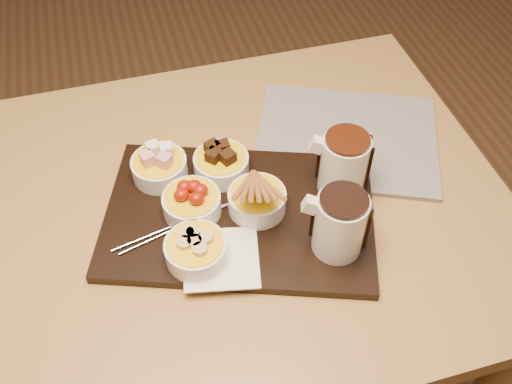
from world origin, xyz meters
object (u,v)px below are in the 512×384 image
object	(u,v)px
dining_table	(179,246)
pitcher_dark_chocolate	(340,224)
newspaper	(346,138)
pitcher_milk_chocolate	(344,165)
bowl_strawberries	(192,204)
serving_board	(239,215)

from	to	relation	value
dining_table	pitcher_dark_chocolate	world-z (taller)	pitcher_dark_chocolate
pitcher_dark_chocolate	newspaper	bearing A→B (deg)	84.06
dining_table	pitcher_milk_chocolate	bearing A→B (deg)	-6.62
dining_table	bowl_strawberries	world-z (taller)	bowl_strawberries
serving_board	newspaper	bearing A→B (deg)	47.23
serving_board	pitcher_dark_chocolate	xyz separation A→B (m)	(0.14, -0.11, 0.07)
serving_board	pitcher_milk_chocolate	world-z (taller)	pitcher_milk_chocolate
bowl_strawberries	newspaper	size ratio (longest dim) A/B	0.29
newspaper	serving_board	bearing A→B (deg)	-128.81
bowl_strawberries	pitcher_dark_chocolate	world-z (taller)	pitcher_dark_chocolate
pitcher_milk_chocolate	newspaper	world-z (taller)	pitcher_milk_chocolate
dining_table	newspaper	bearing A→B (deg)	13.98
pitcher_dark_chocolate	pitcher_milk_chocolate	xyz separation A→B (m)	(0.05, 0.12, 0.00)
dining_table	pitcher_dark_chocolate	distance (m)	0.34
bowl_strawberries	pitcher_dark_chocolate	size ratio (longest dim) A/B	0.89
serving_board	dining_table	bearing A→B (deg)	178.72
serving_board	pitcher_dark_chocolate	world-z (taller)	pitcher_dark_chocolate
bowl_strawberries	newspaper	xyz separation A→B (m)	(0.33, 0.11, -0.03)
serving_board	pitcher_dark_chocolate	distance (m)	0.19
bowl_strawberries	pitcher_milk_chocolate	distance (m)	0.27
dining_table	pitcher_dark_chocolate	xyz separation A→B (m)	(0.24, -0.15, 0.17)
serving_board	bowl_strawberries	xyz separation A→B (m)	(-0.08, 0.02, 0.03)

